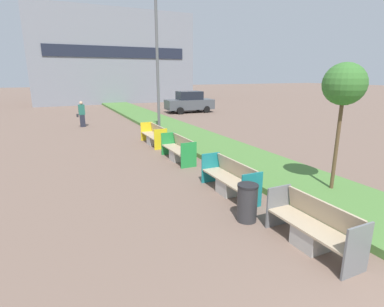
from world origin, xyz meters
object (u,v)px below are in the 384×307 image
(bench_grey_frame, at_px, (313,230))
(litter_bin, at_px, (247,203))
(bench_green_frame, at_px, (179,151))
(bench_yellow_frame, at_px, (154,137))
(pedestrian_walking, at_px, (82,114))
(parked_car_distant, at_px, (189,102))
(bench_teal_frame, at_px, (230,181))
(sapling_tree_near, at_px, (344,85))
(street_lamp_post, at_px, (157,48))

(bench_grey_frame, distance_m, litter_bin, 1.55)
(bench_green_frame, bearing_deg, bench_yellow_frame, 89.98)
(pedestrian_walking, relative_size, parked_car_distant, 0.38)
(bench_grey_frame, bearing_deg, parked_car_distant, 71.66)
(parked_car_distant, bearing_deg, litter_bin, -106.84)
(bench_yellow_frame, bearing_deg, parked_car_distant, 57.58)
(bench_teal_frame, bearing_deg, sapling_tree_near, -26.03)
(litter_bin, xyz_separation_m, parked_car_distant, (7.36, 19.17, 0.47))
(bench_grey_frame, height_order, street_lamp_post, street_lamp_post)
(bench_yellow_frame, relative_size, litter_bin, 2.48)
(bench_grey_frame, height_order, pedestrian_walking, pedestrian_walking)
(bench_teal_frame, xyz_separation_m, bench_yellow_frame, (0.00, 6.84, 0.00))
(litter_bin, relative_size, street_lamp_post, 0.11)
(pedestrian_walking, xyz_separation_m, parked_car_distant, (9.45, 3.97, 0.08))
(bench_teal_frame, bearing_deg, street_lamp_post, 85.54)
(litter_bin, xyz_separation_m, pedestrian_walking, (-2.09, 15.21, 0.39))
(bench_grey_frame, relative_size, bench_teal_frame, 0.90)
(bench_teal_frame, height_order, bench_green_frame, same)
(bench_green_frame, xyz_separation_m, litter_bin, (-0.52, -5.33, 0.08))
(sapling_tree_near, height_order, parked_car_distant, sapling_tree_near)
(bench_green_frame, bearing_deg, litter_bin, -95.57)
(pedestrian_walking, bearing_deg, street_lamp_post, -60.98)
(bench_green_frame, height_order, litter_bin, bench_green_frame)
(street_lamp_post, xyz_separation_m, parked_car_distant, (6.23, 9.78, -3.63))
(bench_green_frame, bearing_deg, street_lamp_post, 81.43)
(bench_grey_frame, distance_m, bench_teal_frame, 3.03)
(street_lamp_post, xyz_separation_m, pedestrian_walking, (-3.22, 5.81, -3.71))
(bench_grey_frame, height_order, litter_bin, bench_grey_frame)
(sapling_tree_near, height_order, pedestrian_walking, sapling_tree_near)
(litter_bin, bearing_deg, pedestrian_walking, 97.83)
(bench_grey_frame, xyz_separation_m, bench_teal_frame, (0.00, 3.03, 0.01))
(bench_grey_frame, height_order, bench_yellow_frame, same)
(parked_car_distant, bearing_deg, bench_yellow_frame, -118.27)
(bench_green_frame, height_order, bench_yellow_frame, same)
(bench_green_frame, distance_m, litter_bin, 5.36)
(bench_yellow_frame, relative_size, street_lamp_post, 0.27)
(sapling_tree_near, distance_m, pedestrian_walking, 15.94)
(bench_grey_frame, distance_m, pedestrian_walking, 16.87)
(bench_teal_frame, relative_size, sapling_tree_near, 0.61)
(litter_bin, height_order, pedestrian_walking, pedestrian_walking)
(bench_grey_frame, distance_m, street_lamp_post, 11.65)
(bench_grey_frame, distance_m, bench_yellow_frame, 9.87)
(bench_yellow_frame, distance_m, parked_car_distant, 12.76)
(bench_teal_frame, distance_m, bench_green_frame, 3.77)
(litter_bin, relative_size, sapling_tree_near, 0.25)
(bench_teal_frame, distance_m, litter_bin, 1.65)
(bench_yellow_frame, distance_m, litter_bin, 8.43)
(bench_green_frame, bearing_deg, parked_car_distant, 63.71)
(bench_teal_frame, xyz_separation_m, litter_bin, (-0.52, -1.57, 0.08))
(litter_bin, bearing_deg, bench_teal_frame, 71.59)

